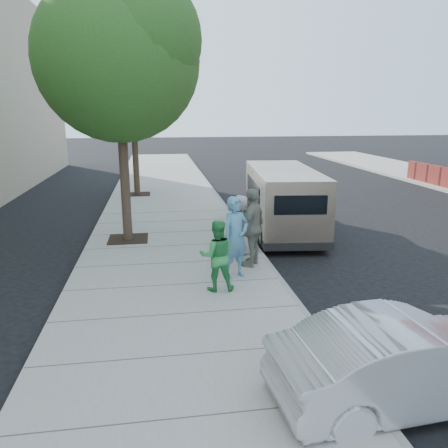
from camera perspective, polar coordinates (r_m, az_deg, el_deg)
The scene contains 12 objects.
ground at distance 11.61m, azimuth -1.60°, elevation -5.50°, with size 120.00×120.00×0.00m, color black.
sidewalk at distance 11.52m, azimuth -6.57°, elevation -5.37°, with size 5.00×60.00×0.15m, color gray.
curb_face at distance 11.84m, azimuth 5.35°, elevation -4.77°, with size 0.12×60.00×0.16m, color gray.
tree_near at distance 13.36m, azimuth -13.52°, elevation 20.90°, with size 4.62×4.60×7.53m.
tree_far at distance 20.87m, azimuth -11.77°, elevation 16.71°, with size 3.92×3.80×6.49m.
parking_meter at distance 11.06m, azimuth 2.43°, elevation -0.11°, with size 0.31×0.20×1.43m.
van at distance 14.72m, azimuth 7.62°, elevation 3.26°, with size 2.48×5.93×2.14m.
sedan at distance 6.79m, azimuth 23.13°, elevation -16.13°, with size 1.36×3.89×1.28m, color #B6B8BE.
person_officer at distance 10.19m, azimuth 1.51°, elevation -1.77°, with size 0.70×0.46×1.93m, color teal.
person_green_shirt at distance 9.49m, azimuth -0.94°, elevation -4.14°, with size 0.77×0.60×1.58m, color green.
person_gray_shirt at distance 11.84m, azimuth 2.13°, elevation -0.16°, with size 0.81×0.53×1.65m, color #9E9EA1.
person_striped_polo at distance 10.98m, azimuth 3.78°, elevation -0.45°, with size 1.17×0.49×1.99m, color gray.
Camera 1 is at (-1.35, -10.83, 3.97)m, focal length 35.00 mm.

